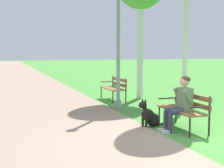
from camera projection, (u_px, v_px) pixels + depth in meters
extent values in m
plane|color=#478E38|center=(185.00, 143.00, 6.38)|extent=(120.00, 120.00, 0.00)
cube|color=gray|center=(18.00, 72.00, 28.30)|extent=(3.51, 60.00, 0.04)
cube|color=olive|center=(174.00, 111.00, 7.38)|extent=(0.14, 1.50, 0.04)
cube|color=olive|center=(181.00, 110.00, 7.44)|extent=(0.14, 1.50, 0.04)
cube|color=olive|center=(188.00, 110.00, 7.50)|extent=(0.14, 1.50, 0.04)
cube|color=olive|center=(192.00, 104.00, 7.52)|extent=(0.04, 1.50, 0.11)
cube|color=olive|center=(192.00, 96.00, 7.50)|extent=(0.04, 1.50, 0.11)
cylinder|color=#2D2B28|center=(159.00, 115.00, 8.05)|extent=(0.04, 0.04, 0.45)
cylinder|color=#2D2B28|center=(176.00, 106.00, 8.18)|extent=(0.04, 0.04, 0.85)
cube|color=#2D2B28|center=(167.00, 98.00, 8.07)|extent=(0.45, 0.04, 0.03)
cylinder|color=#2D2B28|center=(190.00, 127.00, 6.75)|extent=(0.04, 0.04, 0.45)
cylinder|color=#2D2B28|center=(209.00, 116.00, 6.89)|extent=(0.04, 0.04, 0.85)
cube|color=#2D2B28|center=(198.00, 107.00, 6.77)|extent=(0.45, 0.04, 0.03)
cube|color=olive|center=(107.00, 88.00, 11.77)|extent=(0.14, 1.50, 0.04)
cube|color=olive|center=(112.00, 88.00, 11.83)|extent=(0.14, 1.50, 0.04)
cube|color=olive|center=(116.00, 88.00, 11.88)|extent=(0.14, 1.50, 0.04)
cube|color=olive|center=(119.00, 84.00, 11.90)|extent=(0.04, 1.50, 0.11)
cube|color=olive|center=(119.00, 79.00, 11.89)|extent=(0.04, 1.50, 0.11)
cylinder|color=#2D2B28|center=(101.00, 92.00, 12.43)|extent=(0.04, 0.04, 0.45)
cylinder|color=#2D2B28|center=(113.00, 87.00, 12.57)|extent=(0.04, 0.04, 0.85)
cube|color=#2D2B28|center=(106.00, 82.00, 12.46)|extent=(0.45, 0.04, 0.03)
cylinder|color=#2D2B28|center=(113.00, 97.00, 11.14)|extent=(0.04, 0.04, 0.45)
cylinder|color=#2D2B28|center=(126.00, 91.00, 11.27)|extent=(0.04, 0.04, 0.85)
cube|color=#2D2B28|center=(118.00, 85.00, 11.16)|extent=(0.45, 0.04, 0.03)
cylinder|color=#33384C|center=(174.00, 110.00, 7.32)|extent=(0.42, 0.14, 0.14)
cylinder|color=#33384C|center=(166.00, 121.00, 7.28)|extent=(0.11, 0.11, 0.47)
cube|color=silver|center=(162.00, 130.00, 7.27)|extent=(0.24, 0.09, 0.07)
cylinder|color=#33384C|center=(179.00, 112.00, 7.13)|extent=(0.42, 0.14, 0.14)
cylinder|color=#33384C|center=(170.00, 123.00, 7.09)|extent=(0.11, 0.11, 0.47)
cube|color=silver|center=(167.00, 132.00, 7.08)|extent=(0.24, 0.09, 0.07)
cube|color=#6B7F5B|center=(185.00, 99.00, 7.27)|extent=(0.22, 0.36, 0.52)
cylinder|color=#6B7F5B|center=(178.00, 94.00, 7.43)|extent=(0.25, 0.09, 0.30)
cylinder|color=#6B7F5B|center=(187.00, 96.00, 7.05)|extent=(0.25, 0.09, 0.30)
sphere|color=tan|center=(184.00, 82.00, 7.22)|extent=(0.21, 0.21, 0.21)
ellipsoid|color=#472D19|center=(186.00, 79.00, 7.23)|extent=(0.22, 0.23, 0.14)
ellipsoid|color=black|center=(153.00, 120.00, 7.74)|extent=(0.43, 0.37, 0.32)
ellipsoid|color=black|center=(149.00, 116.00, 7.64)|extent=(0.54, 0.36, 0.48)
ellipsoid|color=black|center=(150.00, 114.00, 7.67)|extent=(0.39, 0.29, 0.27)
cylinder|color=black|center=(143.00, 120.00, 7.62)|extent=(0.06, 0.06, 0.38)
cylinder|color=black|center=(146.00, 121.00, 7.53)|extent=(0.06, 0.06, 0.38)
cylinder|color=black|center=(145.00, 110.00, 7.56)|extent=(0.15, 0.19, 0.19)
ellipsoid|color=black|center=(143.00, 105.00, 7.50)|extent=(0.25, 0.20, 0.16)
cone|color=black|center=(139.00, 106.00, 7.44)|extent=(0.12, 0.12, 0.09)
cone|color=black|center=(143.00, 100.00, 7.55)|extent=(0.06, 0.06, 0.09)
cone|color=black|center=(145.00, 101.00, 7.48)|extent=(0.06, 0.06, 0.09)
cylinder|color=black|center=(159.00, 124.00, 7.88)|extent=(0.28, 0.13, 0.04)
cylinder|color=gray|center=(118.00, 105.00, 9.86)|extent=(0.20, 0.20, 0.30)
cylinder|color=gray|center=(118.00, 43.00, 9.67)|extent=(0.11, 0.11, 4.10)
cylinder|color=silver|center=(185.00, 39.00, 9.61)|extent=(0.14, 0.14, 4.34)
cylinder|color=silver|center=(140.00, 48.00, 12.24)|extent=(0.23, 0.23, 3.90)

